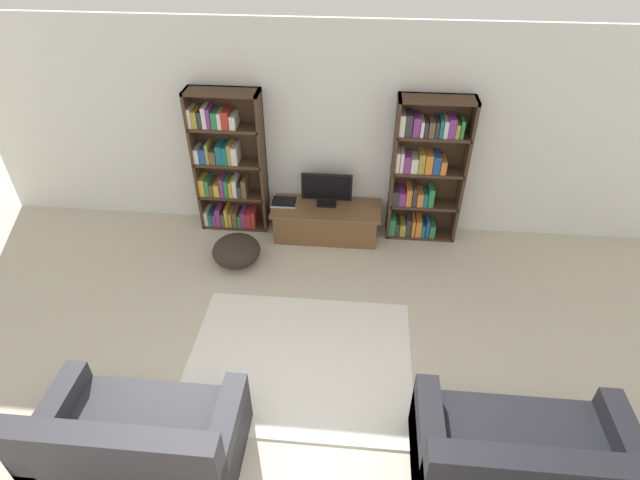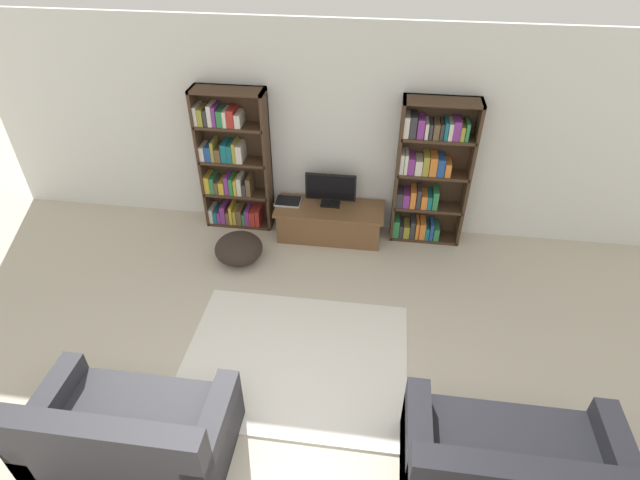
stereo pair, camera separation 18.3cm
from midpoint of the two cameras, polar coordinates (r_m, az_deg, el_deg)
wall_back at (r=6.16m, az=2.72°, el=12.19°), size 8.80×0.06×2.60m
bookshelf_left at (r=6.42m, az=-9.16°, el=8.55°), size 0.87×0.30×1.85m
bookshelf_right at (r=6.19m, az=13.12°, el=7.34°), size 0.87×0.30×1.85m
tv_stand at (r=6.41m, az=1.92°, el=2.10°), size 1.37×0.55×0.43m
television at (r=6.23m, az=2.07°, el=5.81°), size 0.63×0.16×0.44m
laptop at (r=6.39m, az=-2.84°, el=4.43°), size 0.32×0.25×0.03m
area_rug at (r=5.01m, az=-1.78°, el=-13.50°), size 2.17×1.72×0.02m
couch_left_sectional at (r=4.43m, az=-19.63°, el=-20.32°), size 1.53×0.90×0.88m
couch_right_sofa at (r=4.31m, az=22.31°, el=-23.21°), size 1.59×0.88×0.87m
beanbag_ottoman at (r=6.09m, az=-8.42°, el=-0.98°), size 0.58×0.58×0.33m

